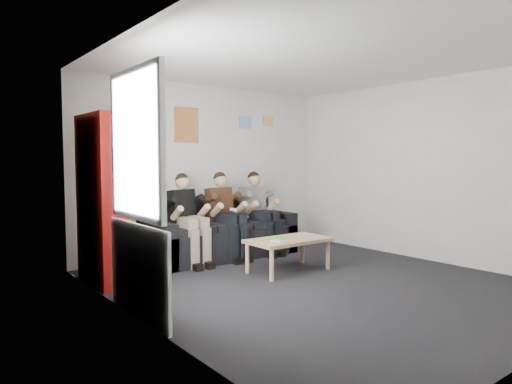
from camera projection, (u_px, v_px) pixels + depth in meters
room_shell at (319, 173)px, 5.47m from camera, size 5.00×5.00×5.00m
sofa at (219, 235)px, 7.11m from camera, size 2.35×0.96×0.91m
bookshelf at (102, 200)px, 5.48m from camera, size 0.31×0.92×2.05m
coffee_table at (288, 243)px, 6.13m from camera, size 1.12×0.62×0.45m
game_cases at (278, 239)px, 5.97m from camera, size 0.23×0.19×0.03m
person_left at (189, 218)px, 6.52m from camera, size 0.38×0.81×1.31m
person_middle at (227, 215)px, 6.92m from camera, size 0.38×0.82×1.32m
person_right at (260, 212)px, 7.33m from camera, size 0.38×0.81×1.32m
radiator at (145, 280)px, 4.38m from camera, size 0.10×0.64×0.60m
window at (137, 210)px, 4.29m from camera, size 0.05×1.30×2.36m
poster_large at (187, 125)px, 7.14m from camera, size 0.42×0.01×0.55m
poster_blue at (245, 122)px, 7.83m from camera, size 0.25×0.01×0.20m
poster_pink at (268, 121)px, 8.14m from camera, size 0.22×0.01×0.18m
poster_sign at (151, 110)px, 6.76m from camera, size 0.20×0.01×0.14m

